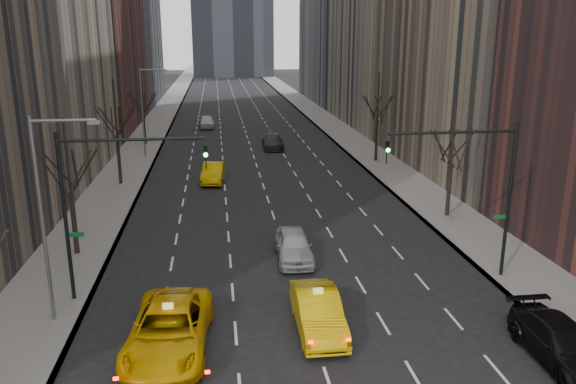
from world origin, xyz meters
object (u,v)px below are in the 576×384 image
object	(u,v)px
taxi_sedan	(318,312)
silver_sedan_ahead	(294,246)
parked_suv_black	(561,343)
taxi_suv	(169,330)

from	to	relation	value
taxi_sedan	silver_sedan_ahead	size ratio (longest dim) A/B	1.07
parked_suv_black	taxi_sedan	bearing A→B (deg)	158.37
taxi_sedan	parked_suv_black	distance (m)	9.62
taxi_suv	silver_sedan_ahead	distance (m)	10.82
taxi_suv	silver_sedan_ahead	bearing A→B (deg)	58.80
taxi_suv	taxi_sedan	xyz separation A→B (m)	(6.20, 0.87, -0.07)
taxi_suv	parked_suv_black	distance (m)	15.37
silver_sedan_ahead	parked_suv_black	distance (m)	14.53
parked_suv_black	silver_sedan_ahead	bearing A→B (deg)	127.74
taxi_sedan	silver_sedan_ahead	xyz separation A→B (m)	(0.07, 7.95, -0.03)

